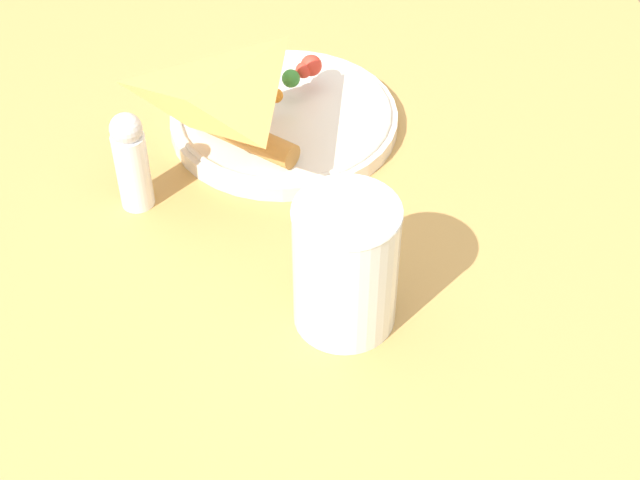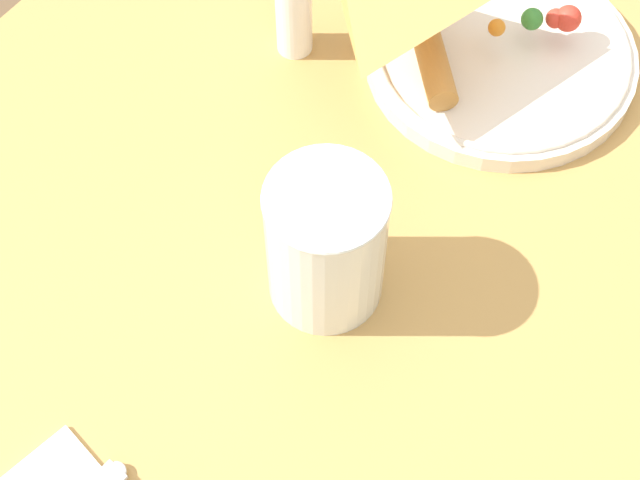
% 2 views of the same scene
% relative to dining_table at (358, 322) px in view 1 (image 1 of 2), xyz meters
% --- Properties ---
extents(dining_table, '(1.13, 0.83, 0.74)m').
position_rel_dining_table_xyz_m(dining_table, '(0.00, 0.00, 0.00)').
color(dining_table, tan).
rests_on(dining_table, ground_plane).
extents(plate_pizza, '(0.22, 0.22, 0.05)m').
position_rel_dining_table_xyz_m(plate_pizza, '(0.18, 0.04, 0.12)').
color(plate_pizza, silver).
rests_on(plate_pizza, dining_table).
extents(milk_glass, '(0.08, 0.08, 0.12)m').
position_rel_dining_table_xyz_m(milk_glass, '(-0.08, 0.03, 0.16)').
color(milk_glass, white).
rests_on(milk_glass, dining_table).
extents(salt_shaker, '(0.03, 0.03, 0.10)m').
position_rel_dining_table_xyz_m(salt_shaker, '(0.10, 0.19, 0.15)').
color(salt_shaker, white).
rests_on(salt_shaker, dining_table).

